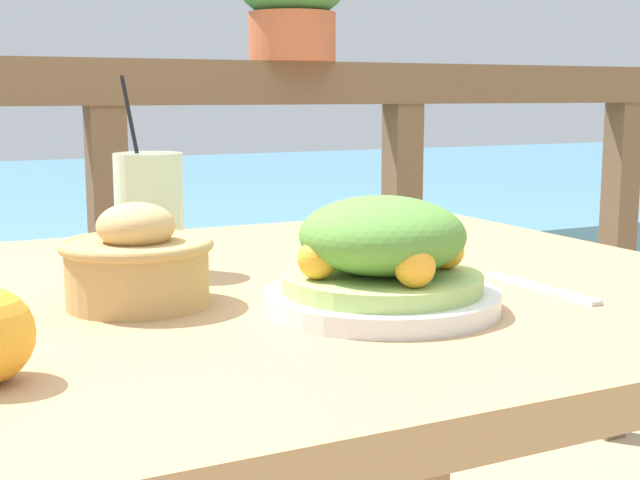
# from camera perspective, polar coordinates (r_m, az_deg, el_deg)

# --- Properties ---
(patio_table) EXTENTS (1.11, 0.92, 0.72)m
(patio_table) POSITION_cam_1_polar(r_m,az_deg,el_deg) (1.07, -3.11, -7.52)
(patio_table) COLOR tan
(patio_table) RESTS_ON ground_plane
(railing_fence) EXTENTS (2.80, 0.08, 1.01)m
(railing_fence) POSITION_cam_1_polar(r_m,az_deg,el_deg) (1.82, -13.37, 1.39)
(railing_fence) COLOR brown
(railing_fence) RESTS_ON ground_plane
(salad_plate) EXTENTS (0.25, 0.25, 0.12)m
(salad_plate) POSITION_cam_1_polar(r_m,az_deg,el_deg) (0.92, 3.99, -1.36)
(salad_plate) COLOR silver
(salad_plate) RESTS_ON patio_table
(drink_glass) EXTENTS (0.09, 0.09, 0.24)m
(drink_glass) POSITION_cam_1_polar(r_m,az_deg,el_deg) (1.13, -10.85, 1.70)
(drink_glass) COLOR beige
(drink_glass) RESTS_ON patio_table
(bread_basket) EXTENTS (0.16, 0.16, 0.11)m
(bread_basket) POSITION_cam_1_polar(r_m,az_deg,el_deg) (0.96, -11.62, -1.40)
(bread_basket) COLOR tan
(bread_basket) RESTS_ON patio_table
(knife) EXTENTS (0.02, 0.18, 0.00)m
(knife) POSITION_cam_1_polar(r_m,az_deg,el_deg) (1.05, 13.88, -2.98)
(knife) COLOR silver
(knife) RESTS_ON patio_table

